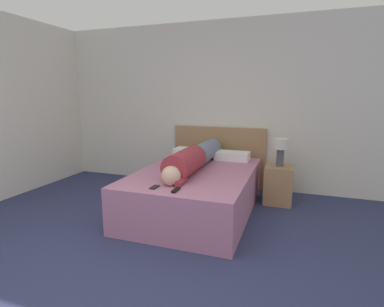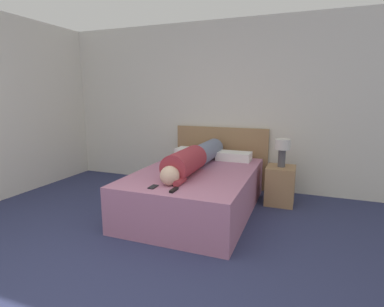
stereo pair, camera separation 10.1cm
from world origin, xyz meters
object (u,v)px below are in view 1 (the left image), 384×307
at_px(table_lamp, 281,148).
at_px(person_lying, 194,158).
at_px(pillow_second, 232,156).
at_px(cell_phone, 155,187).
at_px(tv_remote, 176,190).
at_px(bed, 196,191).
at_px(pillow_near_headboard, 192,153).
at_px(nightstand, 279,184).

distance_m(table_lamp, person_lying, 1.19).
height_order(pillow_second, cell_phone, pillow_second).
height_order(pillow_second, tv_remote, pillow_second).
height_order(bed, pillow_near_headboard, pillow_near_headboard).
bearing_deg(pillow_near_headboard, person_lying, -68.18).
xyz_separation_m(bed, pillow_second, (0.30, 0.77, 0.33)).
bearing_deg(pillow_near_headboard, cell_phone, -84.59).
xyz_separation_m(table_lamp, cell_phone, (-1.17, -1.47, -0.24)).
bearing_deg(nightstand, tv_remote, -121.29).
relative_size(nightstand, tv_remote, 3.47).
relative_size(bed, tv_remote, 13.57).
relative_size(nightstand, pillow_second, 1.06).
distance_m(nightstand, pillow_near_headboard, 1.36).
relative_size(nightstand, person_lying, 0.30).
height_order(bed, pillow_second, pillow_second).
xyz_separation_m(table_lamp, person_lying, (-1.04, -0.59, -0.10)).
height_order(nightstand, pillow_second, pillow_second).
bearing_deg(pillow_second, person_lying, -116.88).
distance_m(bed, tv_remote, 0.89).
bearing_deg(tv_remote, bed, 94.81).
distance_m(nightstand, table_lamp, 0.52).
bearing_deg(nightstand, pillow_second, 170.51).
height_order(person_lying, pillow_second, person_lying).
distance_m(bed, cell_phone, 0.88).
xyz_separation_m(pillow_second, cell_phone, (-0.48, -1.59, -0.06)).
bearing_deg(pillow_second, bed, -111.45).
bearing_deg(tv_remote, pillow_near_headboard, 103.94).
bearing_deg(table_lamp, tv_remote, -121.29).
height_order(table_lamp, pillow_second, table_lamp).
bearing_deg(bed, cell_phone, -102.52).
relative_size(person_lying, tv_remote, 11.69).
bearing_deg(bed, person_lying, 124.50).
height_order(bed, cell_phone, cell_phone).
bearing_deg(table_lamp, cell_phone, -128.39).
height_order(bed, table_lamp, table_lamp).
xyz_separation_m(nightstand, cell_phone, (-1.17, -1.47, 0.28)).
height_order(pillow_near_headboard, pillow_second, pillow_near_headboard).
bearing_deg(person_lying, tv_remote, -82.45).
xyz_separation_m(pillow_near_headboard, pillow_second, (0.63, 0.00, -0.01)).
distance_m(nightstand, tv_remote, 1.78).
distance_m(person_lying, cell_phone, 0.91).
height_order(pillow_near_headboard, tv_remote, pillow_near_headboard).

